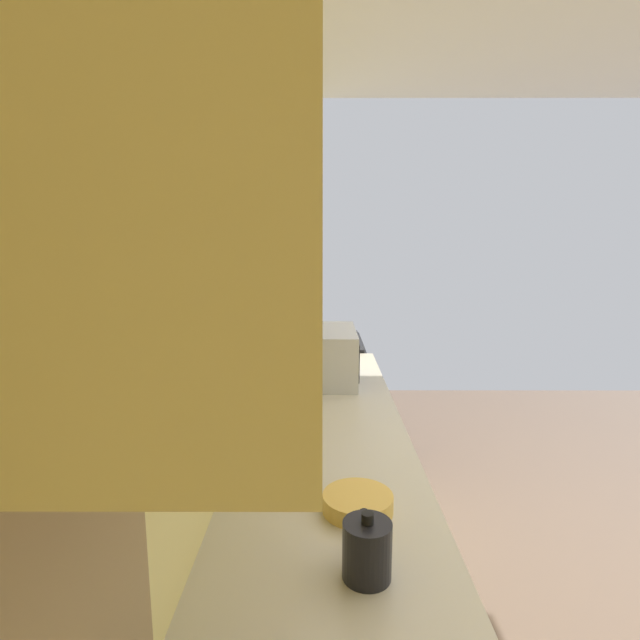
{
  "coord_description": "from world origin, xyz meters",
  "views": [
    {
      "loc": [
        -1.81,
        1.29,
        1.66
      ],
      "look_at": [
        -0.29,
        1.3,
        1.4
      ],
      "focal_mm": 27.29,
      "sensor_mm": 36.0,
      "label": 1
    }
  ],
  "objects_px": {
    "oven_range": "(321,399)",
    "microwave": "(320,355)",
    "bowl": "(358,502)",
    "kettle": "(367,549)"
  },
  "relations": [
    {
      "from": "microwave",
      "to": "bowl",
      "type": "bearing_deg",
      "value": -175.05
    },
    {
      "from": "oven_range",
      "to": "kettle",
      "type": "relative_size",
      "value": 6.93
    },
    {
      "from": "bowl",
      "to": "kettle",
      "type": "xyz_separation_m",
      "value": [
        -0.27,
        0.0,
        0.04
      ]
    },
    {
      "from": "oven_range",
      "to": "microwave",
      "type": "height_order",
      "value": "microwave"
    },
    {
      "from": "kettle",
      "to": "microwave",
      "type": "bearing_deg",
      "value": 4.09
    },
    {
      "from": "microwave",
      "to": "bowl",
      "type": "relative_size",
      "value": 2.51
    },
    {
      "from": "oven_range",
      "to": "bowl",
      "type": "relative_size",
      "value": 5.46
    },
    {
      "from": "oven_range",
      "to": "kettle",
      "type": "height_order",
      "value": "oven_range"
    },
    {
      "from": "microwave",
      "to": "bowl",
      "type": "xyz_separation_m",
      "value": [
        -1.26,
        -0.11,
        -0.11
      ]
    },
    {
      "from": "microwave",
      "to": "bowl",
      "type": "height_order",
      "value": "microwave"
    }
  ]
}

